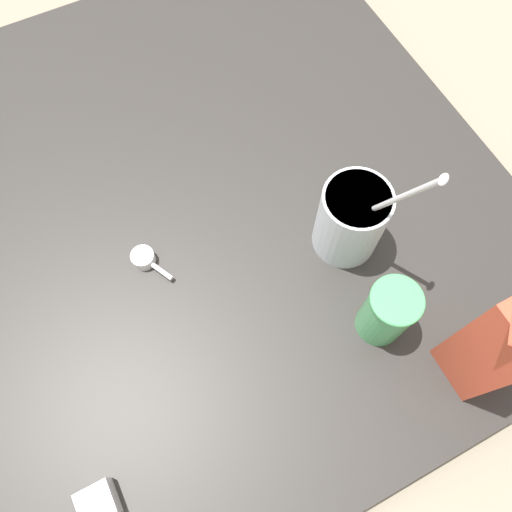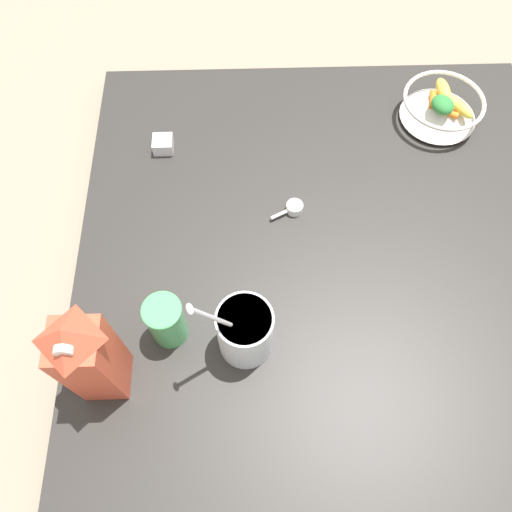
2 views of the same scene
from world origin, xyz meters
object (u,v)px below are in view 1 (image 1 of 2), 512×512
at_px(yogurt_tub, 352,218).
at_px(spice_jar, 98,504).
at_px(drinking_cup, 387,312).
at_px(milk_carton, 511,341).

bearing_deg(yogurt_tub, spice_jar, 110.88).
distance_m(yogurt_tub, drinking_cup, 0.15).
bearing_deg(milk_carton, drinking_cup, 38.15).
bearing_deg(drinking_cup, spice_jar, 94.95).
height_order(yogurt_tub, spice_jar, yogurt_tub).
relative_size(yogurt_tub, drinking_cup, 2.28).
height_order(milk_carton, spice_jar, milk_carton).
bearing_deg(spice_jar, yogurt_tub, -69.12).
distance_m(yogurt_tub, spice_jar, 0.54).
height_order(milk_carton, yogurt_tub, yogurt_tub).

